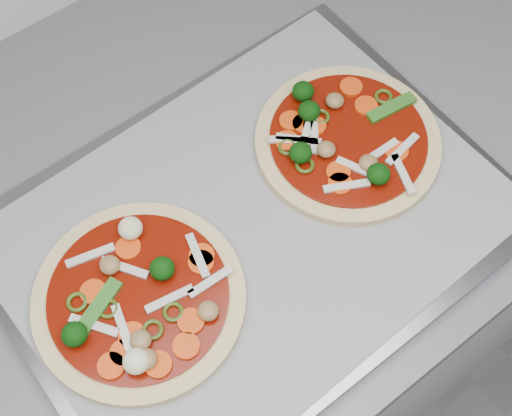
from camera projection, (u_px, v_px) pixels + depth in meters
base_cabinet at (489, 128)px, 1.36m from camera, size 3.60×0.60×0.86m
baking_tray at (252, 228)px, 0.72m from camera, size 0.50×0.37×0.02m
parchment at (252, 224)px, 0.72m from camera, size 0.49×0.36×0.00m
pizza_left at (139, 299)px, 0.67m from camera, size 0.25×0.25×0.03m
pizza_right at (345, 140)px, 0.75m from camera, size 0.21×0.21×0.03m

